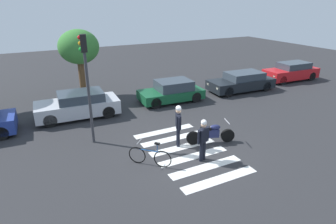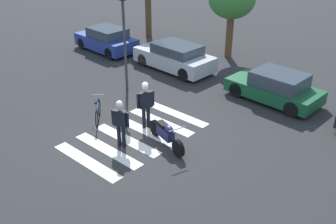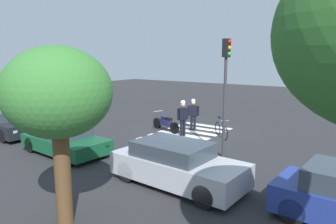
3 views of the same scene
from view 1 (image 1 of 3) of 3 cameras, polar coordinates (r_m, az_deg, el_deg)
name	(u,v)px [view 1 (image 1 of 3)]	position (r m, az deg, el deg)	size (l,w,h in m)	color
ground_plane	(188,152)	(12.19, 3.98, -7.88)	(60.00, 60.00, 0.00)	#2B2B2D
police_motorcycle	(211,134)	(12.79, 8.50, -4.33)	(2.13, 0.92, 1.02)	black
leaning_bicycle	(150,156)	(11.08, -3.64, -8.82)	(1.28, 1.24, 1.01)	black
officer_on_foot	(178,123)	(12.16, 2.06, -2.15)	(0.38, 0.65, 1.87)	black
officer_by_motorcycle	(203,137)	(11.17, 7.04, -5.05)	(0.63, 0.35, 1.75)	black
crosswalk_stripes	(188,151)	(12.19, 3.98, -7.86)	(3.08, 4.95, 0.01)	silver
car_silver_sedan	(78,105)	(16.15, -17.46, 1.34)	(4.41, 2.08, 1.38)	black
car_green_compact	(172,91)	(17.85, 0.76, 4.12)	(4.03, 2.04, 1.33)	black
car_black_suv	(242,82)	(20.63, 14.49, 5.86)	(4.76, 2.05, 1.31)	black
car_red_convertible	(291,72)	(24.67, 23.41, 7.39)	(4.51, 1.89, 1.41)	black
traffic_light_pole	(86,74)	(12.27, -16.00, 7.31)	(0.34, 0.27, 4.72)	#38383D
street_tree_mid	(79,48)	(19.09, -17.39, 12.17)	(2.51, 2.51, 4.30)	brown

